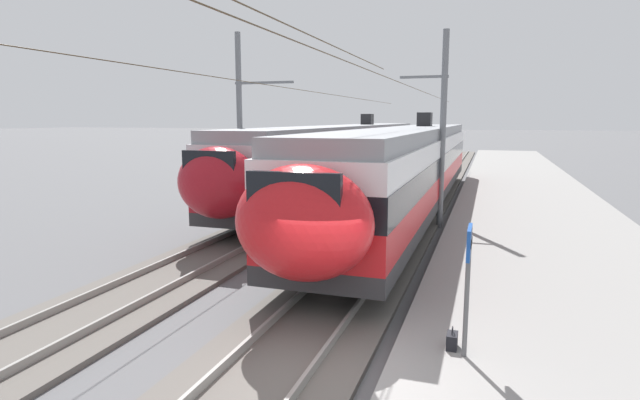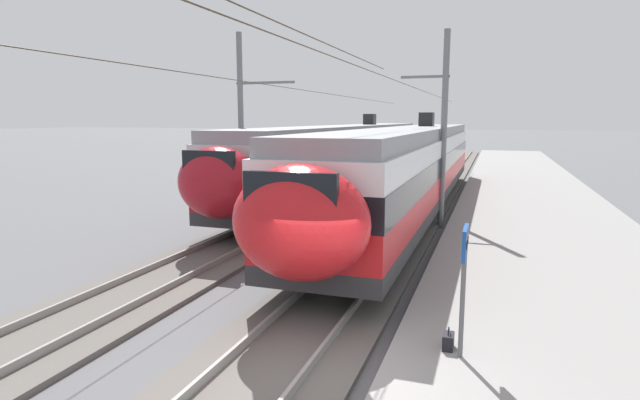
% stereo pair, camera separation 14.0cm
% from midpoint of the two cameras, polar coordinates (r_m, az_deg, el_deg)
% --- Properties ---
extents(ground_plane, '(400.00, 400.00, 0.00)m').
position_cam_midpoint_polar(ground_plane, '(8.68, 1.37, -20.08)').
color(ground_plane, '#565659').
extents(track_near, '(120.00, 3.00, 0.28)m').
position_cam_midpoint_polar(track_near, '(9.00, -5.61, -18.52)').
color(track_near, '#5B5651').
rests_on(track_near, ground).
extents(track_far, '(120.00, 3.00, 0.28)m').
position_cam_midpoint_polar(track_far, '(11.56, -27.64, -13.10)').
color(track_far, '#5B5651').
rests_on(track_far, ground).
extents(train_near_platform, '(28.54, 3.02, 4.27)m').
position_cam_midpoint_polar(train_near_platform, '(22.71, 10.36, 3.87)').
color(train_near_platform, '#2D2D30').
rests_on(train_near_platform, track_near).
extents(train_far_track, '(31.44, 2.93, 4.27)m').
position_cam_midpoint_polar(train_far_track, '(29.92, 3.38, 5.22)').
color(train_far_track, '#2D2D30').
rests_on(train_far_track, track_far).
extents(catenary_mast_mid, '(44.78, 1.84, 7.52)m').
position_cam_midpoint_polar(catenary_mast_mid, '(20.21, 13.56, 7.99)').
color(catenary_mast_mid, slate).
rests_on(catenary_mast_mid, ground).
extents(catenary_mast_far_side, '(44.78, 2.64, 7.82)m').
position_cam_midpoint_polar(catenary_mast_far_side, '(22.33, -8.24, 8.61)').
color(catenary_mast_far_side, slate).
rests_on(catenary_mast_far_side, ground).
extents(platform_sign, '(0.70, 0.08, 2.18)m').
position_cam_midpoint_polar(platform_sign, '(8.56, 16.28, -6.75)').
color(platform_sign, '#59595B').
rests_on(platform_sign, platform_slab).
extents(handbag_near_sign, '(0.32, 0.18, 0.39)m').
position_cam_midpoint_polar(handbag_near_sign, '(9.29, 14.58, -15.01)').
color(handbag_near_sign, black).
rests_on(handbag_near_sign, platform_slab).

